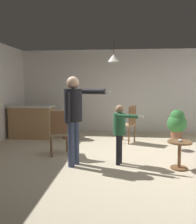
% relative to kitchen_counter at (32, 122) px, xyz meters
% --- Properties ---
extents(ground, '(7.68, 7.68, 0.00)m').
position_rel_kitchen_counter_xyz_m(ground, '(2.45, -1.96, -0.48)').
color(ground, beige).
extents(wall_back, '(6.40, 0.10, 2.70)m').
position_rel_kitchen_counter_xyz_m(wall_back, '(2.45, 1.24, 0.87)').
color(wall_back, silver).
rests_on(wall_back, ground).
extents(kitchen_counter, '(1.26, 0.66, 0.95)m').
position_rel_kitchen_counter_xyz_m(kitchen_counter, '(0.00, 0.00, 0.00)').
color(kitchen_counter, '#99754C').
rests_on(kitchen_counter, ground).
extents(side_table_by_couch, '(0.44, 0.44, 0.52)m').
position_rel_kitchen_counter_xyz_m(side_table_by_couch, '(3.68, -2.35, -0.15)').
color(side_table_by_couch, brown).
rests_on(side_table_by_couch, ground).
extents(person_adult, '(0.87, 0.47, 1.71)m').
position_rel_kitchen_counter_xyz_m(person_adult, '(1.71, -2.34, 0.58)').
color(person_adult, '#384260').
rests_on(person_adult, ground).
extents(person_child, '(0.55, 0.45, 1.17)m').
position_rel_kitchen_counter_xyz_m(person_child, '(2.58, -2.18, 0.25)').
color(person_child, black).
rests_on(person_child, ground).
extents(dining_chair_by_counter, '(0.57, 0.57, 1.00)m').
position_rel_kitchen_counter_xyz_m(dining_chair_by_counter, '(2.80, -0.36, 0.07)').
color(dining_chair_by_counter, brown).
rests_on(dining_chair_by_counter, ground).
extents(dining_chair_near_wall, '(0.53, 0.53, 1.00)m').
position_rel_kitchen_counter_xyz_m(dining_chair_near_wall, '(1.26, -1.70, 0.07)').
color(dining_chair_near_wall, brown).
rests_on(dining_chair_near_wall, ground).
extents(potted_plant_corner, '(0.55, 0.55, 0.85)m').
position_rel_kitchen_counter_xyz_m(potted_plant_corner, '(4.22, 0.23, -0.01)').
color(potted_plant_corner, brown).
rests_on(potted_plant_corner, ground).
extents(potted_plant_by_wall, '(0.55, 0.55, 0.85)m').
position_rel_kitchen_counter_xyz_m(potted_plant_by_wall, '(1.07, 0.03, -0.01)').
color(potted_plant_by_wall, brown).
rests_on(potted_plant_by_wall, ground).
extents(spare_remote_on_table, '(0.10, 0.13, 0.04)m').
position_rel_kitchen_counter_xyz_m(spare_remote_on_table, '(3.67, -2.37, 0.06)').
color(spare_remote_on_table, white).
rests_on(spare_remote_on_table, side_table_by_couch).
extents(ceiling_light_pendant, '(0.32, 0.32, 0.55)m').
position_rel_kitchen_counter_xyz_m(ceiling_light_pendant, '(2.40, -0.39, 1.77)').
color(ceiling_light_pendant, silver).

